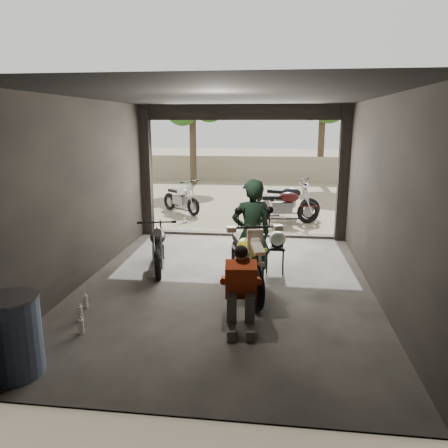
% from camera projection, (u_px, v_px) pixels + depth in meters
% --- Properties ---
extents(ground, '(80.00, 80.00, 0.00)m').
position_uv_depth(ground, '(225.00, 286.00, 7.61)').
color(ground, '#7A6D56').
rests_on(ground, ground).
extents(garage, '(7.00, 7.13, 3.20)m').
position_uv_depth(garage, '(229.00, 209.00, 7.85)').
color(garage, '#2D2B28').
rests_on(garage, ground).
extents(boundary_wall, '(18.00, 0.30, 1.20)m').
position_uv_depth(boundary_wall, '(261.00, 169.00, 21.00)').
color(boundary_wall, gray).
rests_on(boundary_wall, ground).
extents(tree_left, '(2.20, 2.20, 5.60)m').
position_uv_depth(tree_left, '(192.00, 94.00, 19.14)').
color(tree_left, '#382B1E').
rests_on(tree_left, ground).
extents(tree_right, '(2.20, 2.20, 5.00)m').
position_uv_depth(tree_right, '(323.00, 105.00, 19.98)').
color(tree_right, '#382B1E').
rests_on(tree_right, ground).
extents(main_bike, '(1.31, 2.09, 1.30)m').
position_uv_depth(main_bike, '(246.00, 255.00, 7.22)').
color(main_bike, beige).
rests_on(main_bike, ground).
extents(left_bike, '(1.03, 1.69, 1.06)m').
position_uv_depth(left_bike, '(158.00, 243.00, 8.39)').
color(left_bike, black).
rests_on(left_bike, ground).
extents(outside_bike_a, '(1.61, 1.51, 1.06)m').
position_uv_depth(outside_bike_a, '(181.00, 196.00, 13.65)').
color(outside_bike_a, black).
rests_on(outside_bike_a, ground).
extents(outside_bike_b, '(1.83, 0.97, 1.18)m').
position_uv_depth(outside_bike_b, '(284.00, 203.00, 12.21)').
color(outside_bike_b, '#400F11').
rests_on(outside_bike_b, ground).
extents(outside_bike_c, '(1.88, 1.26, 1.18)m').
position_uv_depth(outside_bike_c, '(287.00, 197.00, 13.09)').
color(outside_bike_c, black).
rests_on(outside_bike_c, ground).
extents(rider, '(0.80, 0.67, 1.89)m').
position_uv_depth(rider, '(251.00, 234.00, 7.38)').
color(rider, black).
rests_on(rider, ground).
extents(mechanic, '(0.64, 0.82, 1.12)m').
position_uv_depth(mechanic, '(241.00, 292.00, 5.89)').
color(mechanic, '#B23B17').
rests_on(mechanic, ground).
extents(stool, '(0.37, 0.37, 0.51)m').
position_uv_depth(stool, '(275.00, 250.00, 8.25)').
color(stool, black).
rests_on(stool, ground).
extents(helmet, '(0.33, 0.34, 0.30)m').
position_uv_depth(helmet, '(277.00, 239.00, 8.18)').
color(helmet, white).
rests_on(helmet, stool).
extents(oil_drum, '(0.66, 0.66, 0.94)m').
position_uv_depth(oil_drum, '(14.00, 337.00, 4.85)').
color(oil_drum, '#3C4A65').
rests_on(oil_drum, ground).
extents(sign_post, '(0.87, 0.08, 2.61)m').
position_uv_depth(sign_post, '(416.00, 170.00, 9.38)').
color(sign_post, black).
rests_on(sign_post, ground).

